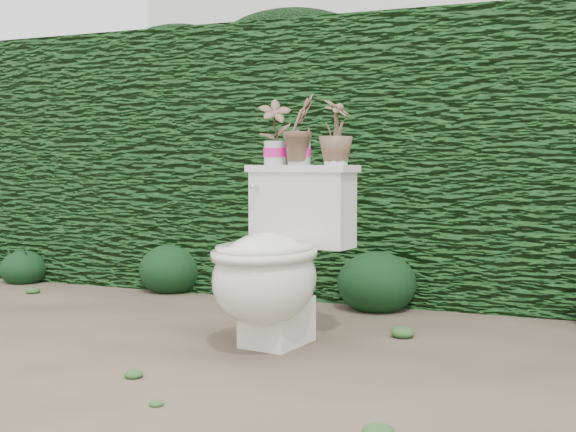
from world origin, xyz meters
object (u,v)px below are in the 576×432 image
at_px(toilet, 275,263).
at_px(potted_plant_left, 275,133).
at_px(potted_plant_center, 299,131).
at_px(potted_plant_right, 336,134).

xyz_separation_m(toilet, potted_plant_left, (-0.10, 0.26, 0.57)).
xyz_separation_m(potted_plant_left, potted_plant_center, (0.13, -0.02, 0.01)).
bearing_deg(toilet, potted_plant_left, 120.77).
bearing_deg(potted_plant_center, toilet, 178.46).
relative_size(potted_plant_center, potted_plant_right, 1.12).
relative_size(potted_plant_left, potted_plant_right, 1.06).
height_order(toilet, potted_plant_left, potted_plant_left).
bearing_deg(potted_plant_center, potted_plant_left, 84.75).
xyz_separation_m(toilet, potted_plant_center, (0.02, 0.24, 0.57)).
xyz_separation_m(toilet, potted_plant_right, (0.20, 0.21, 0.56)).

